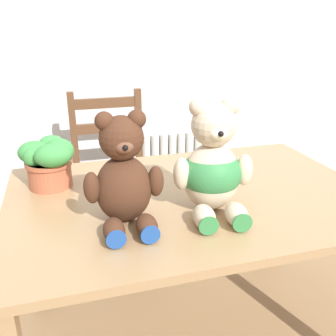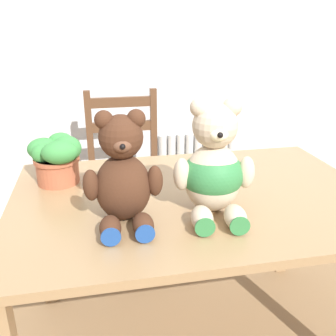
# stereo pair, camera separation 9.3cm
# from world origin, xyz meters

# --- Properties ---
(wall_back) EXTENTS (8.00, 0.04, 2.60)m
(wall_back) POSITION_xyz_m (0.00, 1.84, 1.30)
(wall_back) COLOR silver
(wall_back) RESTS_ON ground_plane
(radiator) EXTENTS (0.60, 0.10, 0.58)m
(radiator) POSITION_xyz_m (0.39, 1.77, 0.26)
(radiator) COLOR silver
(radiator) RESTS_ON ground_plane
(dining_table) EXTENTS (1.37, 0.92, 0.73)m
(dining_table) POSITION_xyz_m (0.00, 0.46, 0.64)
(dining_table) COLOR #9E7A51
(dining_table) RESTS_ON ground_plane
(wooden_chair_behind) EXTENTS (0.44, 0.44, 0.96)m
(wooden_chair_behind) POSITION_xyz_m (-0.19, 1.34, 0.47)
(wooden_chair_behind) COLOR brown
(wooden_chair_behind) RESTS_ON ground_plane
(teddy_bear_left) EXTENTS (0.26, 0.25, 0.37)m
(teddy_bear_left) POSITION_xyz_m (-0.28, 0.32, 0.89)
(teddy_bear_left) COLOR #472819
(teddy_bear_left) RESTS_ON dining_table
(teddy_bear_right) EXTENTS (0.28, 0.30, 0.39)m
(teddy_bear_right) POSITION_xyz_m (0.02, 0.32, 0.89)
(teddy_bear_right) COLOR beige
(teddy_bear_right) RESTS_ON dining_table
(potted_plant) EXTENTS (0.21, 0.23, 0.19)m
(potted_plant) POSITION_xyz_m (-0.51, 0.68, 0.84)
(potted_plant) COLOR #B25B3D
(potted_plant) RESTS_ON dining_table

